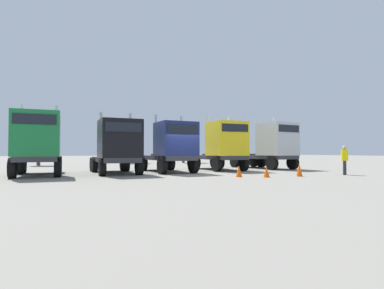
{
  "coord_description": "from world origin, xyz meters",
  "views": [
    {
      "loc": [
        -7.38,
        -17.79,
        1.42
      ],
      "look_at": [
        1.96,
        3.63,
        1.97
      ],
      "focal_mm": 28.92,
      "sensor_mm": 36.0,
      "label": 1
    }
  ],
  "objects_px": {
    "visitor_in_hivis": "(345,158)",
    "semi_truck_black": "(118,146)",
    "traffic_cone_near": "(299,170)",
    "traffic_cone_mid": "(239,171)",
    "semi_truck_green": "(37,143)",
    "semi_truck_silver": "(272,145)",
    "traffic_cone_far": "(266,172)",
    "semi_truck_navy": "(171,147)",
    "semi_truck_yellow": "(223,145)"
  },
  "relations": [
    {
      "from": "semi_truck_black",
      "to": "semi_truck_silver",
      "type": "height_order",
      "value": "semi_truck_silver"
    },
    {
      "from": "semi_truck_silver",
      "to": "traffic_cone_near",
      "type": "xyz_separation_m",
      "value": [
        -3.45,
        -6.84,
        -1.6
      ]
    },
    {
      "from": "semi_truck_green",
      "to": "semi_truck_navy",
      "type": "bearing_deg",
      "value": 91.51
    },
    {
      "from": "semi_truck_green",
      "to": "semi_truck_yellow",
      "type": "relative_size",
      "value": 0.93
    },
    {
      "from": "semi_truck_green",
      "to": "semi_truck_silver",
      "type": "xyz_separation_m",
      "value": [
        17.35,
        0.85,
        0.03
      ]
    },
    {
      "from": "traffic_cone_mid",
      "to": "semi_truck_yellow",
      "type": "bearing_deg",
      "value": 69.25
    },
    {
      "from": "semi_truck_navy",
      "to": "semi_truck_silver",
      "type": "xyz_separation_m",
      "value": [
        9.17,
        0.82,
        0.23
      ]
    },
    {
      "from": "semi_truck_green",
      "to": "semi_truck_yellow",
      "type": "bearing_deg",
      "value": 94.61
    },
    {
      "from": "semi_truck_green",
      "to": "traffic_cone_far",
      "type": "distance_m",
      "value": 13.19
    },
    {
      "from": "semi_truck_yellow",
      "to": "traffic_cone_mid",
      "type": "xyz_separation_m",
      "value": [
        -2.16,
        -5.7,
        -1.59
      ]
    },
    {
      "from": "semi_truck_black",
      "to": "semi_truck_yellow",
      "type": "distance_m",
      "value": 8.1
    },
    {
      "from": "visitor_in_hivis",
      "to": "traffic_cone_near",
      "type": "height_order",
      "value": "visitor_in_hivis"
    },
    {
      "from": "traffic_cone_mid",
      "to": "traffic_cone_far",
      "type": "bearing_deg",
      "value": -32.96
    },
    {
      "from": "semi_truck_green",
      "to": "traffic_cone_mid",
      "type": "xyz_separation_m",
      "value": [
        10.45,
        -4.98,
        -1.62
      ]
    },
    {
      "from": "semi_truck_yellow",
      "to": "visitor_in_hivis",
      "type": "bearing_deg",
      "value": 35.26
    },
    {
      "from": "semi_truck_silver",
      "to": "traffic_cone_near",
      "type": "height_order",
      "value": "semi_truck_silver"
    },
    {
      "from": "semi_truck_black",
      "to": "traffic_cone_mid",
      "type": "xyz_separation_m",
      "value": [
        5.9,
        -4.89,
        -1.44
      ]
    },
    {
      "from": "visitor_in_hivis",
      "to": "traffic_cone_far",
      "type": "height_order",
      "value": "visitor_in_hivis"
    },
    {
      "from": "semi_truck_navy",
      "to": "semi_truck_yellow",
      "type": "relative_size",
      "value": 1.06
    },
    {
      "from": "visitor_in_hivis",
      "to": "semi_truck_silver",
      "type": "bearing_deg",
      "value": 146.6
    },
    {
      "from": "traffic_cone_mid",
      "to": "traffic_cone_far",
      "type": "relative_size",
      "value": 1.13
    },
    {
      "from": "semi_truck_yellow",
      "to": "traffic_cone_near",
      "type": "height_order",
      "value": "semi_truck_yellow"
    },
    {
      "from": "semi_truck_black",
      "to": "semi_truck_silver",
      "type": "xyz_separation_m",
      "value": [
        12.79,
        0.94,
        0.21
      ]
    },
    {
      "from": "semi_truck_navy",
      "to": "semi_truck_green",
      "type": "bearing_deg",
      "value": -92.08
    },
    {
      "from": "semi_truck_black",
      "to": "traffic_cone_mid",
      "type": "relative_size",
      "value": 9.41
    },
    {
      "from": "semi_truck_yellow",
      "to": "semi_truck_black",
      "type": "bearing_deg",
      "value": -83.01
    },
    {
      "from": "semi_truck_green",
      "to": "semi_truck_silver",
      "type": "bearing_deg",
      "value": 94.13
    },
    {
      "from": "semi_truck_yellow",
      "to": "visitor_in_hivis",
      "type": "distance_m",
      "value": 8.41
    },
    {
      "from": "semi_truck_navy",
      "to": "traffic_cone_far",
      "type": "relative_size",
      "value": 11.36
    },
    {
      "from": "semi_truck_yellow",
      "to": "semi_truck_silver",
      "type": "xyz_separation_m",
      "value": [
        4.73,
        0.12,
        0.06
      ]
    },
    {
      "from": "semi_truck_black",
      "to": "traffic_cone_mid",
      "type": "height_order",
      "value": "semi_truck_black"
    },
    {
      "from": "traffic_cone_near",
      "to": "traffic_cone_mid",
      "type": "bearing_deg",
      "value": 163.51
    },
    {
      "from": "visitor_in_hivis",
      "to": "traffic_cone_mid",
      "type": "bearing_deg",
      "value": -133.17
    },
    {
      "from": "semi_truck_black",
      "to": "semi_truck_navy",
      "type": "xyz_separation_m",
      "value": [
        3.62,
        0.12,
        -0.02
      ]
    },
    {
      "from": "semi_truck_black",
      "to": "traffic_cone_mid",
      "type": "distance_m",
      "value": 7.79
    },
    {
      "from": "traffic_cone_near",
      "to": "traffic_cone_mid",
      "type": "distance_m",
      "value": 3.59
    },
    {
      "from": "semi_truck_navy",
      "to": "traffic_cone_near",
      "type": "bearing_deg",
      "value": 41.22
    },
    {
      "from": "semi_truck_silver",
      "to": "semi_truck_navy",
      "type": "bearing_deg",
      "value": -89.32
    },
    {
      "from": "semi_truck_black",
      "to": "traffic_cone_mid",
      "type": "bearing_deg",
      "value": 49.83
    },
    {
      "from": "visitor_in_hivis",
      "to": "semi_truck_black",
      "type": "bearing_deg",
      "value": -148.65
    },
    {
      "from": "traffic_cone_far",
      "to": "semi_truck_black",
      "type": "bearing_deg",
      "value": 141.45
    },
    {
      "from": "semi_truck_black",
      "to": "semi_truck_yellow",
      "type": "bearing_deg",
      "value": 95.28
    },
    {
      "from": "traffic_cone_near",
      "to": "semi_truck_black",
      "type": "bearing_deg",
      "value": 147.69
    },
    {
      "from": "semi_truck_green",
      "to": "semi_truck_black",
      "type": "relative_size",
      "value": 0.94
    },
    {
      "from": "semi_truck_green",
      "to": "visitor_in_hivis",
      "type": "xyz_separation_m",
      "value": [
        17.3,
        -6.2,
        -0.9
      ]
    },
    {
      "from": "semi_truck_green",
      "to": "traffic_cone_near",
      "type": "bearing_deg",
      "value": 67.98
    },
    {
      "from": "traffic_cone_far",
      "to": "visitor_in_hivis",
      "type": "bearing_deg",
      "value": -4.12
    },
    {
      "from": "traffic_cone_far",
      "to": "semi_truck_navy",
      "type": "bearing_deg",
      "value": 121.32
    },
    {
      "from": "semi_truck_navy",
      "to": "traffic_cone_near",
      "type": "relative_size",
      "value": 8.83
    },
    {
      "from": "semi_truck_navy",
      "to": "traffic_cone_mid",
      "type": "distance_m",
      "value": 5.68
    }
  ]
}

